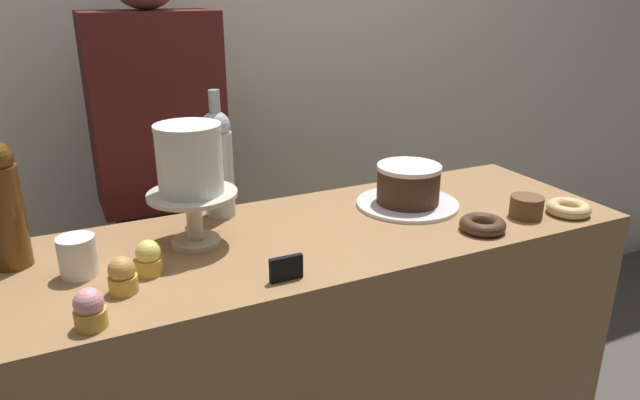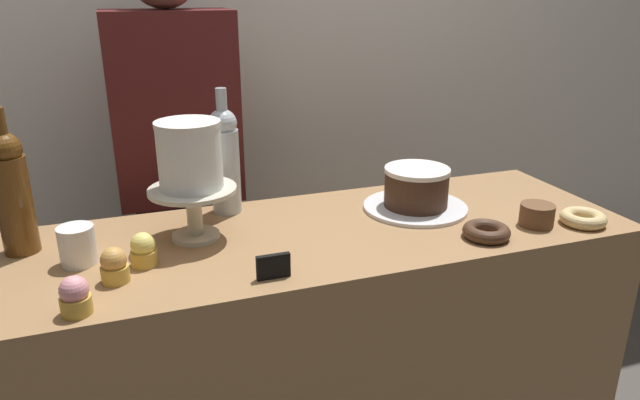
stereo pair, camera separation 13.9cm
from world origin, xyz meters
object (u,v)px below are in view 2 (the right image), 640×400
cupcake_strawberry (75,296)px  chocolate_round_cake (416,187)px  white_layer_cake (190,155)px  wine_bottle_amber (12,191)px  cake_stand_pedestal (194,204)px  barista_figure (182,199)px  cookie_stack (537,215)px  wine_bottle_clear (225,159)px  donut_glazed (583,218)px  cupcake_lemon (143,250)px  price_sign_chalkboard (273,266)px  coffee_cup_ceramic (77,245)px  cupcake_caramel (114,266)px  donut_chocolate (486,232)px

cupcake_strawberry → chocolate_round_cake: bearing=17.7°
white_layer_cake → chocolate_round_cake: 0.60m
wine_bottle_amber → cupcake_strawberry: (0.12, -0.33, -0.11)m
cake_stand_pedestal → barista_figure: 0.48m
chocolate_round_cake → cookie_stack: 0.31m
wine_bottle_clear → cupcake_strawberry: size_ratio=4.38×
cookie_stack → barista_figure: (-0.79, 0.66, -0.09)m
white_layer_cake → donut_glazed: bearing=-14.4°
cupcake_lemon → barista_figure: barista_figure is taller
wine_bottle_clear → cupcake_lemon: wine_bottle_clear is taller
white_layer_cake → cupcake_lemon: size_ratio=2.09×
wine_bottle_amber → cupcake_lemon: (0.25, -0.16, -0.11)m
white_layer_cake → cookie_stack: white_layer_cake is taller
donut_glazed → price_sign_chalkboard: (-0.80, -0.02, 0.01)m
cake_stand_pedestal → wine_bottle_clear: wine_bottle_clear is taller
price_sign_chalkboard → coffee_cup_ceramic: (-0.38, 0.20, 0.02)m
wine_bottle_clear → coffee_cup_ceramic: wine_bottle_clear is taller
cupcake_caramel → cookie_stack: size_ratio=0.88×
donut_glazed → barista_figure: size_ratio=0.07×
cake_stand_pedestal → barista_figure: bearing=87.9°
wine_bottle_clear → wine_bottle_amber: 0.49m
cupcake_caramel → wine_bottle_amber: bearing=131.3°
cookie_stack → cupcake_lemon: bearing=174.1°
wine_bottle_clear → cupcake_strawberry: (-0.36, -0.42, -0.11)m
chocolate_round_cake → price_sign_chalkboard: chocolate_round_cake is taller
price_sign_chalkboard → white_layer_cake: bearing=115.2°
wine_bottle_amber → coffee_cup_ceramic: size_ratio=3.83×
chocolate_round_cake → white_layer_cake: bearing=179.8°
chocolate_round_cake → coffee_cup_ceramic: 0.84m
cupcake_strawberry → cupcake_caramel: bearing=56.5°
cupcake_caramel → cupcake_strawberry: bearing=-123.5°
cupcake_lemon → cupcake_caramel: bearing=-136.6°
cake_stand_pedestal → cookie_stack: 0.84m
white_layer_cake → donut_glazed: size_ratio=1.38×
chocolate_round_cake → barista_figure: bearing=140.7°
cupcake_lemon → cookie_stack: cupcake_lemon is taller
donut_glazed → cupcake_lemon: bearing=172.9°
donut_glazed → barista_figure: bearing=142.5°
white_layer_cake → chocolate_round_cake: bearing=-0.2°
wine_bottle_clear → cupcake_caramel: 0.44m
wine_bottle_clear → cupcake_caramel: size_ratio=4.38×
cupcake_lemon → donut_glazed: cupcake_lemon is taller
coffee_cup_ceramic → cupcake_strawberry: bearing=-89.4°
cookie_stack → price_sign_chalkboard: 0.69m
white_layer_cake → cookie_stack: size_ratio=1.84×
cake_stand_pedestal → price_sign_chalkboard: bearing=-64.8°
chocolate_round_cake → wine_bottle_amber: bearing=176.5°
donut_glazed → donut_chocolate: same height
price_sign_chalkboard → chocolate_round_cake: bearing=28.8°
donut_glazed → price_sign_chalkboard: size_ratio=1.60×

